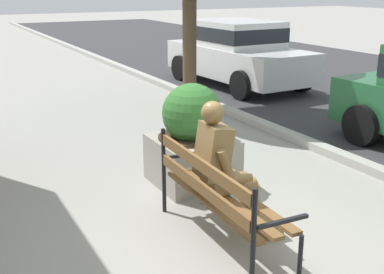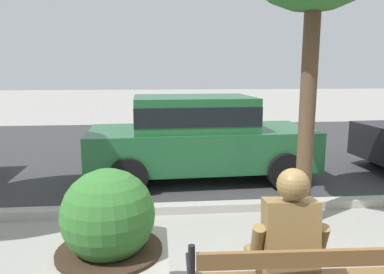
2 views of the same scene
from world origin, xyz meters
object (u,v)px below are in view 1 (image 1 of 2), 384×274
Objects in this scene: park_bench at (216,192)px; parked_car_white at (237,51)px; bronze_statue_seated at (227,171)px; concrete_planter at (192,140)px.

park_bench is 0.44× the size of parked_car_white.
parked_car_white reaches higher than park_bench.
park_bench is 0.29m from bronze_statue_seated.
parked_car_white is (-6.49, 4.47, 0.30)m from park_bench.
bronze_statue_seated is at bearing -13.86° from concrete_planter.
park_bench is at bearing -52.98° from bronze_statue_seated.
parked_car_white is at bearing 146.05° from bronze_statue_seated.
bronze_statue_seated is 0.33× the size of parked_car_white.
park_bench is at bearing -34.58° from parked_car_white.
park_bench is 7.89m from parked_car_white.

